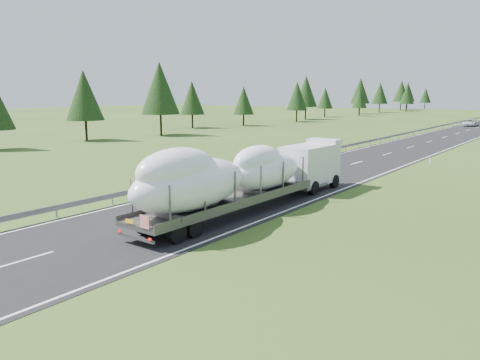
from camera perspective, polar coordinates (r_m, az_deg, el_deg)
The scene contains 5 objects.
ground at distance 27.67m, azimuth -8.45°, elevation -4.55°, with size 400.00×400.00×0.00m, color #334D19.
guardrail at distance 121.31m, azimuth 25.35°, elevation 6.46°, with size 0.10×400.00×0.76m.
tree_line_left at distance 126.70m, azimuth 7.47°, elevation 10.44°, with size 14.78×238.31×12.40m.
boat_truck at distance 28.07m, azimuth 0.25°, elevation 0.70°, with size 3.24×19.84×4.47m.
distant_van at distance 114.47m, azimuth 26.33°, elevation 6.26°, with size 2.44×5.30×1.47m, color silver.
Camera 1 is at (19.08, -18.72, 7.16)m, focal length 35.00 mm.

